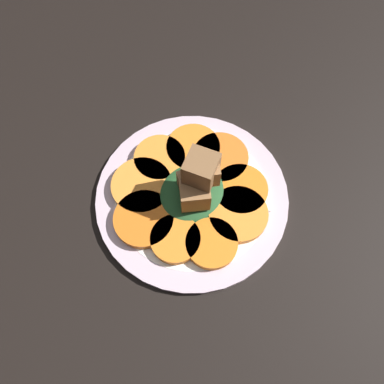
% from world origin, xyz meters
% --- Properties ---
extents(table_slab, '(1.20, 1.20, 0.02)m').
position_xyz_m(table_slab, '(0.00, 0.00, 0.01)').
color(table_slab, black).
rests_on(table_slab, ground).
extents(plate, '(0.29, 0.29, 0.01)m').
position_xyz_m(plate, '(0.00, 0.00, 0.03)').
color(plate, silver).
rests_on(plate, table_slab).
extents(carrot_slice_0, '(0.07, 0.07, 0.01)m').
position_xyz_m(carrot_slice_0, '(-0.06, -0.04, 0.04)').
color(carrot_slice_0, orange).
rests_on(carrot_slice_0, plate).
extents(carrot_slice_1, '(0.07, 0.07, 0.01)m').
position_xyz_m(carrot_slice_1, '(-0.03, -0.08, 0.04)').
color(carrot_slice_1, orange).
rests_on(carrot_slice_1, plate).
extents(carrot_slice_2, '(0.09, 0.09, 0.01)m').
position_xyz_m(carrot_slice_2, '(0.03, -0.07, 0.04)').
color(carrot_slice_2, orange).
rests_on(carrot_slice_2, plate).
extents(carrot_slice_3, '(0.08, 0.08, 0.01)m').
position_xyz_m(carrot_slice_3, '(0.06, -0.04, 0.04)').
color(carrot_slice_3, orange).
rests_on(carrot_slice_3, plate).
extents(carrot_slice_4, '(0.09, 0.09, 0.01)m').
position_xyz_m(carrot_slice_4, '(0.07, 0.02, 0.04)').
color(carrot_slice_4, orange).
rests_on(carrot_slice_4, plate).
extents(carrot_slice_5, '(0.08, 0.08, 0.01)m').
position_xyz_m(carrot_slice_5, '(0.05, 0.06, 0.04)').
color(carrot_slice_5, orange).
rests_on(carrot_slice_5, plate).
extents(carrot_slice_6, '(0.08, 0.08, 0.01)m').
position_xyz_m(carrot_slice_6, '(0.00, 0.08, 0.04)').
color(carrot_slice_6, orange).
rests_on(carrot_slice_6, plate).
extents(carrot_slice_7, '(0.09, 0.09, 0.01)m').
position_xyz_m(carrot_slice_7, '(-0.05, 0.06, 0.04)').
color(carrot_slice_7, orange).
rests_on(carrot_slice_7, plate).
extents(carrot_slice_8, '(0.09, 0.09, 0.01)m').
position_xyz_m(carrot_slice_8, '(-0.08, 0.01, 0.04)').
color(carrot_slice_8, orange).
rests_on(carrot_slice_8, plate).
extents(center_pile, '(0.10, 0.09, 0.10)m').
position_xyz_m(center_pile, '(0.00, -0.00, 0.07)').
color(center_pile, '#235128').
rests_on(center_pile, plate).
extents(fork, '(0.17, 0.09, 0.00)m').
position_xyz_m(fork, '(-0.01, -0.05, 0.03)').
color(fork, silver).
rests_on(fork, plate).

